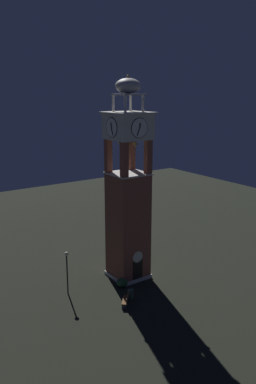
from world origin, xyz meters
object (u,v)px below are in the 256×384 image
object	(u,v)px
park_bench	(126,300)
lamp_post	(67,265)
trash_bin	(131,294)
clock_tower	(128,200)

from	to	relation	value
park_bench	lamp_post	world-z (taller)	lamp_post
trash_bin	lamp_post	bearing A→B (deg)	137.14
trash_bin	clock_tower	bearing A→B (deg)	58.22
lamp_post	trash_bin	xyz separation A→B (m)	(4.12, -3.82, -2.35)
clock_tower	trash_bin	world-z (taller)	clock_tower
clock_tower	lamp_post	xyz separation A→B (m)	(-6.37, 0.19, -4.97)
clock_tower	trash_bin	xyz separation A→B (m)	(-2.25, -3.64, -7.32)
park_bench	lamp_post	size ratio (longest dim) A/B	0.37
park_bench	trash_bin	size ratio (longest dim) A/B	1.86
clock_tower	lamp_post	world-z (taller)	clock_tower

